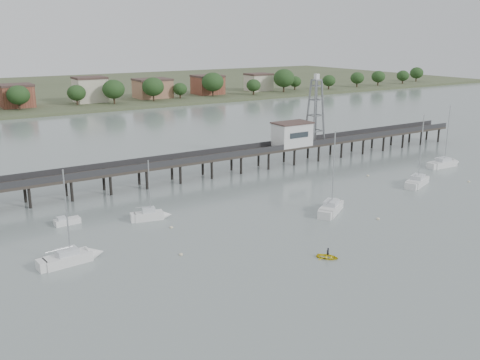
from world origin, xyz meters
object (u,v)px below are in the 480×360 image
object	(u,v)px
sailboat_e	(447,163)
white_tender	(67,221)
sailboat_d	(420,180)
sailboat_a	(77,257)
yellow_dinghy	(327,258)
sailboat_c	(333,206)
pier	(192,161)
lattice_tower	(315,112)
sailboat_b	(153,215)

from	to	relation	value
sailboat_e	white_tender	size ratio (longest dim) A/B	3.68
sailboat_d	white_tender	world-z (taller)	sailboat_d
sailboat_a	yellow_dinghy	world-z (taller)	sailboat_a
sailboat_d	sailboat_e	world-z (taller)	sailboat_d
sailboat_d	white_tender	bearing A→B (deg)	146.33
sailboat_c	pier	bearing A→B (deg)	77.22
sailboat_e	sailboat_c	bearing A→B (deg)	-165.23
pier	yellow_dinghy	xyz separation A→B (m)	(-3.12, -44.10, -3.79)
lattice_tower	pier	bearing A→B (deg)	-180.00
sailboat_e	lattice_tower	bearing A→B (deg)	137.79
pier	sailboat_a	bearing A→B (deg)	-138.15
yellow_dinghy	lattice_tower	bearing A→B (deg)	15.54
sailboat_b	sailboat_d	bearing A→B (deg)	2.96
sailboat_e	yellow_dinghy	bearing A→B (deg)	-154.68
sailboat_c	sailboat_a	distance (m)	41.75
sailboat_c	sailboat_e	size ratio (longest dim) A/B	1.00
sailboat_d	sailboat_a	world-z (taller)	sailboat_d
white_tender	yellow_dinghy	size ratio (longest dim) A/B	1.34
yellow_dinghy	sailboat_a	bearing A→B (deg)	113.11
lattice_tower	sailboat_d	bearing A→B (deg)	-80.88
lattice_tower	sailboat_d	size ratio (longest dim) A/B	1.08
white_tender	pier	bearing A→B (deg)	22.99
sailboat_c	sailboat_e	distance (m)	42.57
lattice_tower	sailboat_d	distance (m)	28.95
lattice_tower	sailboat_c	size ratio (longest dim) A/B	1.09
white_tender	yellow_dinghy	distance (m)	39.96
sailboat_a	white_tender	distance (m)	14.84
sailboat_c	sailboat_e	bearing A→B (deg)	-20.18
pier	white_tender	distance (m)	31.36
sailboat_c	yellow_dinghy	size ratio (longest dim) A/B	4.96
lattice_tower	yellow_dinghy	bearing A→B (deg)	-128.14
sailboat_d	sailboat_e	bearing A→B (deg)	-1.08
lattice_tower	sailboat_c	bearing A→B (deg)	-124.90
sailboat_b	white_tender	distance (m)	13.12
pier	yellow_dinghy	bearing A→B (deg)	-94.05
sailboat_b	yellow_dinghy	size ratio (longest dim) A/B	3.48
sailboat_e	yellow_dinghy	xyz separation A→B (m)	(-55.47, -23.69, -0.64)
sailboat_c	lattice_tower	bearing A→B (deg)	22.34
pier	sailboat_c	size ratio (longest dim) A/B	10.57
pier	lattice_tower	xyz separation A→B (m)	(31.50, 0.00, 7.31)
sailboat_b	sailboat_c	world-z (taller)	sailboat_c
pier	sailboat_a	distance (m)	41.61
lattice_tower	sailboat_a	world-z (taller)	lattice_tower
yellow_dinghy	white_tender	bearing A→B (deg)	92.75
pier	sailboat_b	bearing A→B (deg)	-131.83
sailboat_a	yellow_dinghy	xyz separation A→B (m)	(27.78, -16.41, -0.64)
sailboat_b	sailboat_d	size ratio (longest dim) A/B	0.69
sailboat_d	sailboat_e	xyz separation A→B (m)	(16.56, 6.23, 0.00)
sailboat_b	white_tender	world-z (taller)	sailboat_b
sailboat_c	sailboat_d	bearing A→B (deg)	-25.83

